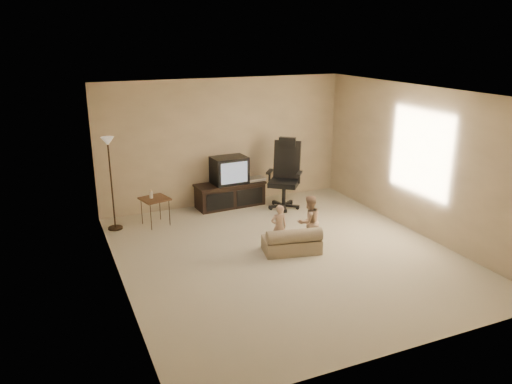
# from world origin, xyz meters

# --- Properties ---
(floor) EXTENTS (5.50, 5.50, 0.00)m
(floor) POSITION_xyz_m (0.00, 0.00, 0.00)
(floor) COLOR beige
(floor) RESTS_ON ground
(room_shell) EXTENTS (5.50, 5.50, 5.50)m
(room_shell) POSITION_xyz_m (0.00, 0.00, 1.52)
(room_shell) COLOR white
(room_shell) RESTS_ON floor
(tv_stand) EXTENTS (1.43, 0.60, 1.01)m
(tv_stand) POSITION_xyz_m (0.02, 2.49, 0.42)
(tv_stand) COLOR black
(tv_stand) RESTS_ON floor
(office_chair) EXTENTS (0.89, 0.89, 1.37)m
(office_chair) POSITION_xyz_m (0.99, 2.01, 0.49)
(office_chair) COLOR black
(office_chair) RESTS_ON floor
(side_table) EXTENTS (0.55, 0.55, 0.68)m
(side_table) POSITION_xyz_m (-1.59, 2.06, 0.49)
(side_table) COLOR brown
(side_table) RESTS_ON floor
(floor_lamp) EXTENTS (0.26, 0.26, 1.65)m
(floor_lamp) POSITION_xyz_m (-2.29, 2.15, 1.20)
(floor_lamp) COLOR black
(floor_lamp) RESTS_ON floor
(child_sofa) EXTENTS (0.96, 0.66, 0.43)m
(child_sofa) POSITION_xyz_m (0.12, 0.01, 0.17)
(child_sofa) COLOR #9C856A
(child_sofa) RESTS_ON floor
(toddler_left) EXTENTS (0.29, 0.22, 0.74)m
(toddler_left) POSITION_xyz_m (-0.01, 0.24, 0.37)
(toddler_left) COLOR tan
(toddler_left) RESTS_ON floor
(toddler_right) EXTENTS (0.44, 0.27, 0.87)m
(toddler_right) POSITION_xyz_m (0.47, 0.11, 0.43)
(toddler_right) COLOR tan
(toddler_right) RESTS_ON floor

